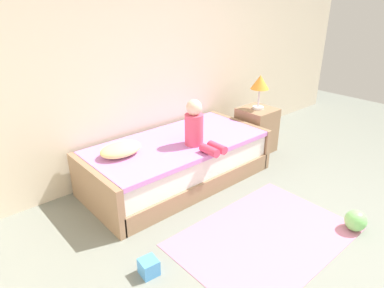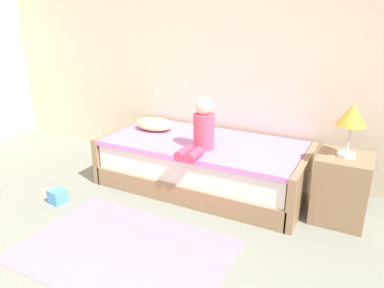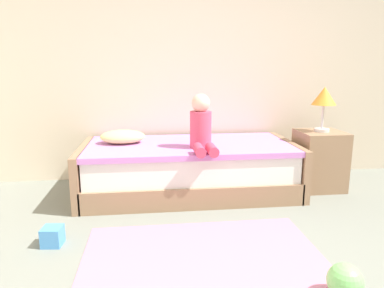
{
  "view_description": "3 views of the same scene",
  "coord_description": "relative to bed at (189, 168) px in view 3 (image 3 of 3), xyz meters",
  "views": [
    {
      "loc": [
        -2.53,
        -0.73,
        2.01
      ],
      "look_at": [
        -0.36,
        1.75,
        0.55
      ],
      "focal_mm": 31.97,
      "sensor_mm": 36.0,
      "label": 1
    },
    {
      "loc": [
        1.15,
        -1.16,
        1.74
      ],
      "look_at": [
        -0.36,
        1.75,
        0.55
      ],
      "focal_mm": 34.16,
      "sensor_mm": 36.0,
      "label": 2
    },
    {
      "loc": [
        -0.74,
        -1.39,
        1.24
      ],
      "look_at": [
        -0.36,
        1.75,
        0.55
      ],
      "focal_mm": 33.11,
      "sensor_mm": 36.0,
      "label": 3
    }
  ],
  "objects": [
    {
      "name": "wall_rear",
      "position": [
        0.36,
        0.6,
        1.2
      ],
      "size": [
        7.2,
        0.1,
        2.9
      ],
      "primitive_type": "cube",
      "color": "beige",
      "rests_on": "ground"
    },
    {
      "name": "bed",
      "position": [
        0.0,
        0.0,
        0.0
      ],
      "size": [
        2.11,
        1.0,
        0.5
      ],
      "color": "#997556",
      "rests_on": "ground"
    },
    {
      "name": "nightstand",
      "position": [
        1.35,
        -0.04,
        0.05
      ],
      "size": [
        0.44,
        0.44,
        0.6
      ],
      "primitive_type": "cube",
      "color": "#997556",
      "rests_on": "ground"
    },
    {
      "name": "table_lamp",
      "position": [
        1.35,
        -0.04,
        0.69
      ],
      "size": [
        0.24,
        0.24,
        0.45
      ],
      "color": "silver",
      "rests_on": "nightstand"
    },
    {
      "name": "child_figure",
      "position": [
        0.09,
        -0.23,
        0.46
      ],
      "size": [
        0.2,
        0.51,
        0.5
      ],
      "color": "#E04C6B",
      "rests_on": "bed"
    },
    {
      "name": "pillow",
      "position": [
        -0.65,
        0.1,
        0.32
      ],
      "size": [
        0.44,
        0.3,
        0.13
      ],
      "primitive_type": "ellipsoid",
      "color": "#F2E58C",
      "rests_on": "bed"
    },
    {
      "name": "toy_ball",
      "position": [
        0.66,
        -1.78,
        -0.15
      ],
      "size": [
        0.2,
        0.2,
        0.2
      ],
      "primitive_type": "sphere",
      "color": "#7FD872",
      "rests_on": "ground"
    },
    {
      "name": "area_rug",
      "position": [
        -0.05,
        -1.3,
        -0.24
      ],
      "size": [
        1.6,
        1.1,
        0.01
      ],
      "primitive_type": "cube",
      "color": "pink",
      "rests_on": "ground"
    },
    {
      "name": "toy_block",
      "position": [
        -1.08,
        -0.98,
        -0.18
      ],
      "size": [
        0.15,
        0.15,
        0.13
      ],
      "primitive_type": "cube",
      "rotation": [
        0.0,
        0.0,
        1.46
      ],
      "color": "#4C99E5",
      "rests_on": "ground"
    }
  ]
}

